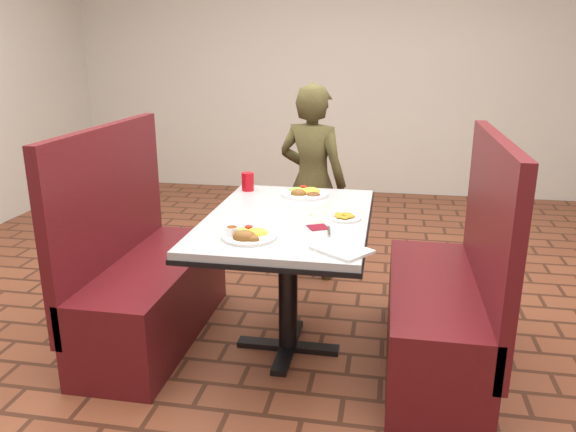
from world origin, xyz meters
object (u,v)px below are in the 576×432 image
object	(u,v)px
booth_bench_right	(445,305)
far_dinner_plate	(305,191)
near_dinner_plate	(248,233)
dining_table	(288,234)
diner_person	(312,183)
plantain_plate	(344,217)
booth_bench_left	(145,282)
red_tumbler	(248,182)

from	to	relation	value
booth_bench_right	far_dinner_plate	bearing A→B (deg)	151.52
near_dinner_plate	dining_table	bearing A→B (deg)	72.91
booth_bench_right	diner_person	distance (m)	1.38
booth_bench_right	dining_table	bearing A→B (deg)	180.00
booth_bench_right	diner_person	size ratio (longest dim) A/B	0.90
plantain_plate	diner_person	bearing A→B (deg)	106.19
dining_table	diner_person	xyz separation A→B (m)	(-0.02, 1.06, 0.02)
far_dinner_plate	booth_bench_left	bearing A→B (deg)	-152.82
dining_table	booth_bench_right	world-z (taller)	booth_bench_right
diner_person	red_tumbler	world-z (taller)	diner_person
diner_person	near_dinner_plate	bearing A→B (deg)	104.26
dining_table	red_tumbler	world-z (taller)	red_tumbler
far_dinner_plate	dining_table	bearing A→B (deg)	-92.98
booth_bench_left	red_tumbler	distance (m)	0.82
dining_table	red_tumbler	distance (m)	0.59
near_dinner_plate	red_tumbler	xyz separation A→B (m)	(-0.21, 0.84, 0.03)
dining_table	near_dinner_plate	world-z (taller)	near_dinner_plate
diner_person	plantain_plate	xyz separation A→B (m)	(0.31, -1.06, 0.09)
diner_person	booth_bench_left	bearing A→B (deg)	71.65
plantain_plate	red_tumbler	size ratio (longest dim) A/B	1.49
booth_bench_left	far_dinner_plate	distance (m)	1.02
booth_bench_right	diner_person	bearing A→B (deg)	127.85
booth_bench_left	diner_person	distance (m)	1.35
booth_bench_left	diner_person	size ratio (longest dim) A/B	0.90
dining_table	diner_person	bearing A→B (deg)	91.33
dining_table	plantain_plate	world-z (taller)	plantain_plate
dining_table	far_dinner_plate	size ratio (longest dim) A/B	4.59
booth_bench_left	plantain_plate	bearing A→B (deg)	-0.03
far_dinner_plate	plantain_plate	distance (m)	0.50
plantain_plate	booth_bench_right	bearing A→B (deg)	0.07
far_dinner_plate	red_tumbler	size ratio (longest dim) A/B	2.47
plantain_plate	red_tumbler	xyz separation A→B (m)	(-0.61, 0.47, 0.04)
dining_table	booth_bench_left	bearing A→B (deg)	180.00
near_dinner_plate	far_dinner_plate	size ratio (longest dim) A/B	0.92
near_dinner_plate	booth_bench_left	bearing A→B (deg)	151.79
dining_table	far_dinner_plate	xyz separation A→B (m)	(0.02, 0.42, 0.12)
booth_bench_left	plantain_plate	world-z (taller)	booth_bench_left
booth_bench_right	booth_bench_left	bearing A→B (deg)	180.00
diner_person	far_dinner_plate	size ratio (longest dim) A/B	5.06
near_dinner_plate	booth_bench_right	bearing A→B (deg)	21.97
near_dinner_plate	plantain_plate	bearing A→B (deg)	42.81
booth_bench_left	near_dinner_plate	distance (m)	0.90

